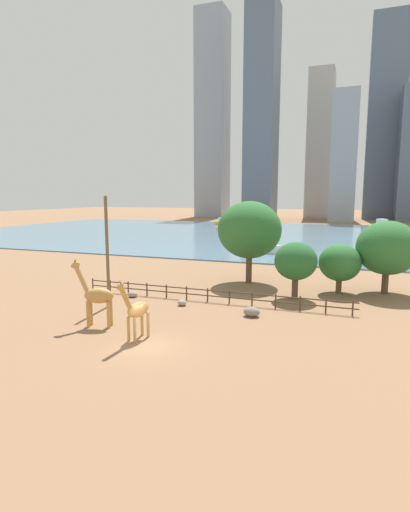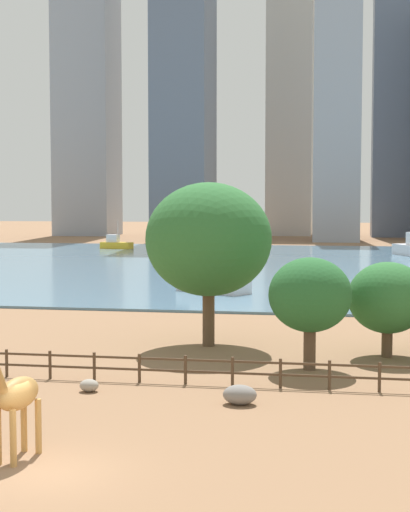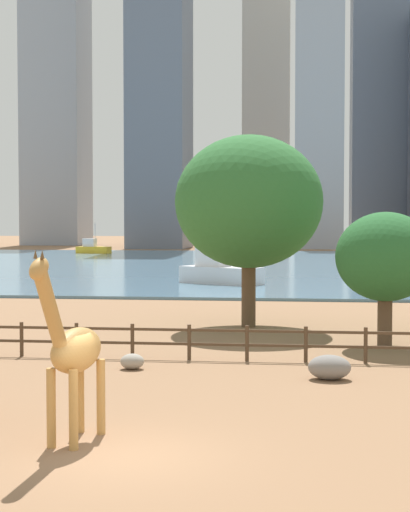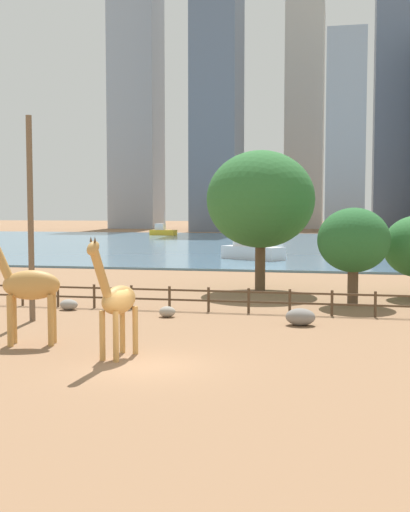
{
  "view_description": "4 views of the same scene",
  "coord_description": "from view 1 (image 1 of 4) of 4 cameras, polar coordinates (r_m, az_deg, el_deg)",
  "views": [
    {
      "loc": [
        12.11,
        -22.17,
        9.83
      ],
      "look_at": [
        -3.41,
        19.93,
        3.05
      ],
      "focal_mm": 28.0,
      "sensor_mm": 36.0,
      "label": 1
    },
    {
      "loc": [
        8.62,
        -22.02,
        8.21
      ],
      "look_at": [
        -0.62,
        31.86,
        4.36
      ],
      "focal_mm": 55.0,
      "sensor_mm": 36.0,
      "label": 2
    },
    {
      "loc": [
        3.65,
        -16.37,
        5.04
      ],
      "look_at": [
        -2.09,
        33.0,
        2.94
      ],
      "focal_mm": 55.0,
      "sensor_mm": 36.0,
      "label": 3
    },
    {
      "loc": [
        6.35,
        -20.85,
        5.37
      ],
      "look_at": [
        -2.41,
        21.64,
        2.23
      ],
      "focal_mm": 45.0,
      "sensor_mm": 36.0,
      "label": 4
    }
  ],
  "objects": [
    {
      "name": "ground_plane",
      "position": [
        103.35,
        13.43,
        2.91
      ],
      "size": [
        400.0,
        400.0,
        0.0
      ],
      "primitive_type": "plane",
      "color": "#8C6647"
    },
    {
      "name": "harbor_water",
      "position": [
        100.38,
        13.22,
        2.81
      ],
      "size": [
        180.0,
        86.0,
        0.2
      ],
      "primitive_type": "cube",
      "color": "slate",
      "rests_on": "ground"
    },
    {
      "name": "giraffe_tall",
      "position": [
        27.84,
        -9.79,
        -7.62
      ],
      "size": [
        1.17,
        3.07,
        4.48
      ],
      "rotation": [
        0.0,
        0.0,
        4.51
      ],
      "color": "#C18C47",
      "rests_on": "ground"
    },
    {
      "name": "giraffe_companion",
      "position": [
        31.24,
        -15.24,
        -5.45
      ],
      "size": [
        3.32,
        1.46,
        5.15
      ],
      "rotation": [
        0.0,
        0.0,
        3.4
      ],
      "color": "#C18C47",
      "rests_on": "ground"
    },
    {
      "name": "utility_pole",
      "position": [
        36.2,
        -13.78,
        0.55
      ],
      "size": [
        0.28,
        0.28,
        9.83
      ],
      "primitive_type": "cylinder",
      "color": "brown",
      "rests_on": "ground"
    },
    {
      "name": "boulder_near_fence",
      "position": [
        39.85,
        -10.3,
        -5.4
      ],
      "size": [
        0.98,
        0.76,
        0.57
      ],
      "primitive_type": "ellipsoid",
      "color": "gray",
      "rests_on": "ground"
    },
    {
      "name": "boulder_by_pole",
      "position": [
        36.32,
        -3.3,
        -6.68
      ],
      "size": [
        0.83,
        0.72,
        0.54
      ],
      "primitive_type": "ellipsoid",
      "color": "gray",
      "rests_on": "ground"
    },
    {
      "name": "boulder_small",
      "position": [
        33.31,
        6.68,
        -7.91
      ],
      "size": [
        1.38,
        1.06,
        0.8
      ],
      "primitive_type": "ellipsoid",
      "color": "gray",
      "rests_on": "ground"
    },
    {
      "name": "enclosure_fence",
      "position": [
        37.41,
        0.55,
        -5.44
      ],
      "size": [
        26.12,
        0.14,
        1.3
      ],
      "color": "#4C3826",
      "rests_on": "ground"
    },
    {
      "name": "tree_left_large",
      "position": [
        42.5,
        18.71,
        -0.93
      ],
      "size": [
        4.17,
        4.17,
        5.03
      ],
      "color": "brown",
      "rests_on": "ground"
    },
    {
      "name": "tree_center_broad",
      "position": [
        38.99,
        12.84,
        -0.75
      ],
      "size": [
        4.04,
        4.04,
        5.49
      ],
      "color": "brown",
      "rests_on": "ground"
    },
    {
      "name": "tree_right_tall",
      "position": [
        43.8,
        24.61,
        1.05
      ],
      "size": [
        6.02,
        6.02,
        7.4
      ],
      "color": "brown",
      "rests_on": "ground"
    },
    {
      "name": "tree_left_small",
      "position": [
        44.95,
        6.38,
        3.71
      ],
      "size": [
        7.11,
        7.11,
        9.26
      ],
      "color": "brown",
      "rests_on": "ground"
    },
    {
      "name": "boat_ferry",
      "position": [
        70.0,
        8.1,
        1.44
      ],
      "size": [
        7.03,
        5.58,
        2.97
      ],
      "rotation": [
        0.0,
        0.0,
        5.74
      ],
      "color": "silver",
      "rests_on": "harbor_water"
    },
    {
      "name": "boat_tug",
      "position": [
        119.03,
        23.75,
        3.8
      ],
      "size": [
        5.63,
        8.33,
        3.45
      ],
      "rotation": [
        0.0,
        0.0,
        1.97
      ],
      "color": "silver",
      "rests_on": "harbor_water"
    },
    {
      "name": "boat_barge",
      "position": [
        134.07,
        2.57,
        4.82
      ],
      "size": [
        5.64,
        2.85,
        4.84
      ],
      "rotation": [
        0.0,
        0.0,
        6.11
      ],
      "color": "gold",
      "rests_on": "harbor_water"
    },
    {
      "name": "skyline_block_central",
      "position": [
        165.11,
        19.26,
        13.07
      ],
      "size": [
        9.3,
        15.34,
        48.11
      ],
      "primitive_type": "cube",
      "color": "#939EAD",
      "rests_on": "ground"
    },
    {
      "name": "skyline_block_left",
      "position": [
        188.37,
        24.44,
        17.33
      ],
      "size": [
        14.37,
        9.64,
        81.68
      ],
      "primitive_type": "cube",
      "color": "slate",
      "rests_on": "ground"
    },
    {
      "name": "skyline_block_right",
      "position": [
        196.19,
        1.09,
        19.24
      ],
      "size": [
        13.4,
        13.62,
        92.14
      ],
      "primitive_type": "cube",
      "color": "#939EAD",
      "rests_on": "ground"
    },
    {
      "name": "skyline_tower_short",
      "position": [
        193.55,
        16.1,
        14.88
      ],
      "size": [
        10.71,
        15.94,
        64.17
      ],
      "primitive_type": "cube",
      "color": "#B7B2A8",
      "rests_on": "ground"
    },
    {
      "name": "skyline_block_wide",
      "position": [
        167.75,
        8.11,
        19.41
      ],
      "size": [
        11.27,
        15.93,
        83.07
      ],
      "primitive_type": "cube",
      "color": "slate",
      "rests_on": "ground"
    }
  ]
}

